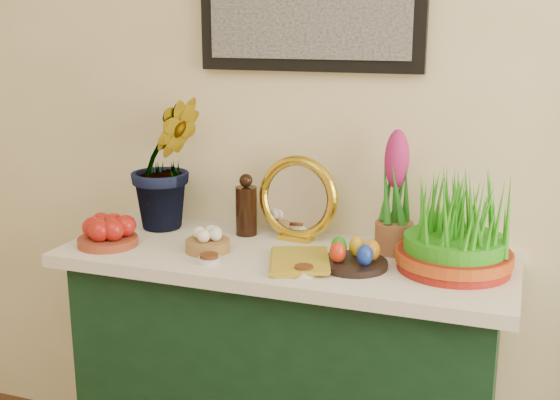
# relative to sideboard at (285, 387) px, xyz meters

# --- Properties ---
(sideboard) EXTENTS (1.30, 0.45, 0.85)m
(sideboard) POSITION_rel_sideboard_xyz_m (0.00, 0.00, 0.00)
(sideboard) COLOR #12321D
(sideboard) RESTS_ON ground
(tablecloth) EXTENTS (1.40, 0.55, 0.04)m
(tablecloth) POSITION_rel_sideboard_xyz_m (0.00, 0.00, 0.45)
(tablecloth) COLOR silver
(tablecloth) RESTS_ON sideboard
(hyacinth_green) EXTENTS (0.39, 0.39, 0.60)m
(hyacinth_green) POSITION_rel_sideboard_xyz_m (-0.47, 0.13, 0.77)
(hyacinth_green) COLOR #247920
(hyacinth_green) RESTS_ON tablecloth
(apple_bowl) EXTENTS (0.22, 0.22, 0.10)m
(apple_bowl) POSITION_rel_sideboard_xyz_m (-0.56, -0.13, 0.51)
(apple_bowl) COLOR brown
(apple_bowl) RESTS_ON tablecloth
(garlic_basket) EXTENTS (0.16, 0.16, 0.08)m
(garlic_basket) POSITION_rel_sideboard_xyz_m (-0.23, -0.07, 0.50)
(garlic_basket) COLOR olive
(garlic_basket) RESTS_ON tablecloth
(vinegar_cruet) EXTENTS (0.07, 0.07, 0.21)m
(vinegar_cruet) POSITION_rel_sideboard_xyz_m (-0.19, 0.13, 0.56)
(vinegar_cruet) COLOR black
(vinegar_cruet) RESTS_ON tablecloth
(mirror) EXTENTS (0.28, 0.09, 0.28)m
(mirror) POSITION_rel_sideboard_xyz_m (-0.01, 0.15, 0.60)
(mirror) COLOR gold
(mirror) RESTS_ON tablecloth
(book) EXTENTS (0.22, 0.27, 0.03)m
(book) POSITION_rel_sideboard_xyz_m (-0.00, -0.13, 0.48)
(book) COLOR #B39823
(book) RESTS_ON tablecloth
(spice_dish_left) EXTENTS (0.07, 0.07, 0.03)m
(spice_dish_left) POSITION_rel_sideboard_xyz_m (-0.18, -0.17, 0.48)
(spice_dish_left) COLOR silver
(spice_dish_left) RESTS_ON tablecloth
(spice_dish_right) EXTENTS (0.07, 0.07, 0.03)m
(spice_dish_right) POSITION_rel_sideboard_xyz_m (0.12, -0.17, 0.48)
(spice_dish_right) COLOR silver
(spice_dish_right) RESTS_ON tablecloth
(egg_plate) EXTENTS (0.24, 0.24, 0.08)m
(egg_plate) POSITION_rel_sideboard_xyz_m (0.23, -0.06, 0.49)
(egg_plate) COLOR black
(egg_plate) RESTS_ON tablecloth
(hyacinth_pink) EXTENTS (0.12, 0.12, 0.38)m
(hyacinth_pink) POSITION_rel_sideboard_xyz_m (0.31, 0.12, 0.64)
(hyacinth_pink) COLOR brown
(hyacinth_pink) RESTS_ON tablecloth
(wheatgrass_sabzeh) EXTENTS (0.33, 0.33, 0.27)m
(wheatgrass_sabzeh) POSITION_rel_sideboard_xyz_m (0.51, 0.02, 0.59)
(wheatgrass_sabzeh) COLOR maroon
(wheatgrass_sabzeh) RESTS_ON tablecloth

